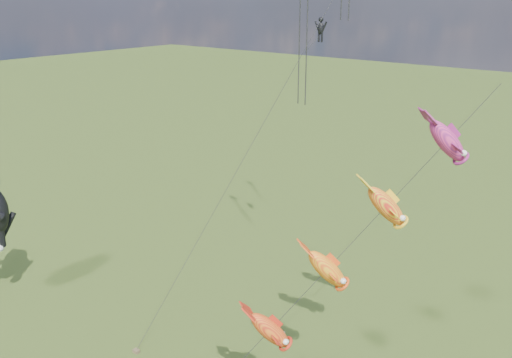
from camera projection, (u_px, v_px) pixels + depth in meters
The scene contains 3 objects.
ground at pixel (59, 307), 41.04m from camera, with size 300.00×300.00×0.00m, color #22380E.
fish_windsock_rig at pixel (356, 239), 28.71m from camera, with size 10.32×12.33×17.37m.
parafoil_rig at pixel (317, 19), 38.11m from camera, with size 5.02×17.09×27.13m.
Camera 1 is at (33.80, -18.98, 21.63)m, focal length 40.00 mm.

